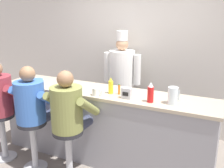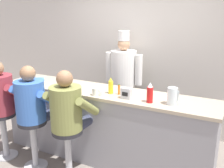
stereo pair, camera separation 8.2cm
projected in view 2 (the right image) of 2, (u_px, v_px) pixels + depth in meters
The scene contains 16 objects.
ground_plane at pixel (93, 168), 3.57m from camera, with size 20.00×20.00×0.00m, color slate.
wall_back at pixel (140, 53), 4.61m from camera, with size 10.00×0.06×2.70m.
diner_counter at pixel (104, 125), 3.70m from camera, with size 3.08×0.62×1.02m.
ketchup_bottle_red at pixel (150, 93), 3.07m from camera, with size 0.08×0.08×0.25m.
mustard_bottle_yellow at pixel (111, 86), 3.41m from camera, with size 0.06×0.06×0.22m.
hot_sauce_bottle_orange at pixel (119, 90), 3.38m from camera, with size 0.03×0.03×0.14m.
water_pitcher_clear at pixel (172, 96), 3.01m from camera, with size 0.13×0.12×0.20m.
breakfast_plate at pixel (69, 89), 3.57m from camera, with size 0.23×0.23×0.05m.
cereal_bowl at pixel (40, 80), 4.02m from camera, with size 0.14×0.14×0.05m.
coffee_mug_white at pixel (96, 92), 3.35m from camera, with size 0.14×0.09×0.10m.
coffee_mug_tan at pixel (33, 82), 3.86m from camera, with size 0.13×0.08×0.08m.
napkin_dispenser_chrome at pixel (126, 93), 3.22m from camera, with size 0.12×0.07×0.14m.
diner_seated_maroon at pixel (2, 98), 3.65m from camera, with size 0.58×0.57×1.42m.
diner_seated_blue at pixel (32, 105), 3.40m from camera, with size 0.58×0.57×1.41m.
diner_seated_olive at pixel (68, 112), 3.15m from camera, with size 0.58×0.57×1.42m.
cook_in_whites_near at pixel (123, 77), 4.55m from camera, with size 0.68×0.44×1.75m.
Camera 2 is at (1.67, -2.65, 2.08)m, focal length 42.00 mm.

